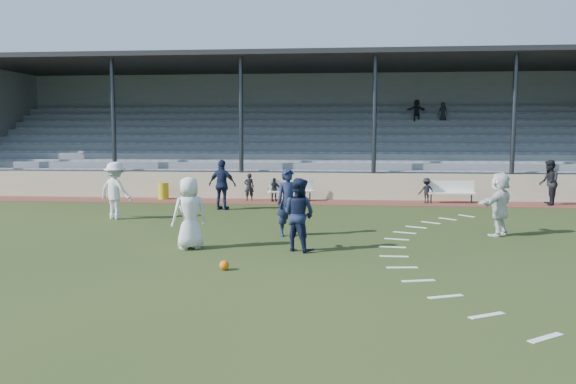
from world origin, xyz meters
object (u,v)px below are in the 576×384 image
Objects in this scene: football at (224,265)px; official at (549,182)px; trash_bin at (163,191)px; player_navy_lead at (289,203)px; player_white_lead at (189,213)px; bench_right at (451,190)px; bench_left at (291,188)px.

football is 0.11× the size of official.
player_navy_lead is (6.46, -8.39, 0.60)m from trash_bin.
trash_bin is 0.39× the size of player_white_lead.
player_white_lead is (4.06, -10.45, 0.55)m from trash_bin.
trash_bin is 3.44× the size of football.
football is at bearing -66.74° from trash_bin.
trash_bin is 11.23m from player_white_lead.
player_navy_lead is at bearing -129.89° from bench_right.
football is 0.11× the size of player_white_lead.
player_white_lead is at bearing -132.75° from bench_right.
player_navy_lead reaches higher than football.
player_white_lead reaches higher than bench_left.
bench_right is 1.02× the size of player_navy_lead.
official is at bearing -176.83° from player_white_lead.
trash_bin is 13.74m from football.
bench_left is at bearing -1.59° from trash_bin.
football is at bearing -122.36° from player_navy_lead.
trash_bin is 0.40× the size of official.
official reaches higher than bench_left.
bench_left is 1.08× the size of official.
bench_left is 8.27m from player_navy_lead.
bench_right is at bearing -17.33° from bench_left.
player_white_lead is 3.16m from player_navy_lead.
bench_left is at bearing -81.84° from official.
trash_bin is at bearing 176.44° from bench_right.
bench_left is 6.86m from bench_right.
trash_bin is at bearing -81.74° from official.
bench_left is 1.01× the size of bench_right.
player_white_lead is 1.01× the size of official.
player_navy_lead is (2.40, 2.06, 0.04)m from player_white_lead.
player_navy_lead reaches higher than trash_bin.
official is (12.53, 9.93, 0.01)m from player_white_lead.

